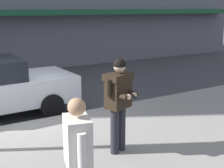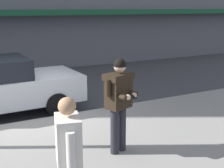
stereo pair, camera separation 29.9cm
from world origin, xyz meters
name	(u,v)px [view 1 (the left image)]	position (x,y,z in m)	size (l,w,h in m)	color
ground_plane	(21,125)	(0.00, 0.00, 0.00)	(80.00, 80.00, 0.00)	#3D3D42
sidewalk	(115,159)	(1.00, -2.85, 0.07)	(32.00, 5.30, 0.14)	gray
curb_paint_line	(58,117)	(1.00, 0.05, 0.00)	(28.00, 0.12, 0.01)	silver
man_texting_on_phone	(119,96)	(1.15, -2.72, 1.25)	(0.62, 0.65, 1.81)	#23232B
pedestrian_in_light_coat	(78,157)	(-0.39, -4.28, 1.11)	(0.40, 0.59, 1.70)	#33333D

